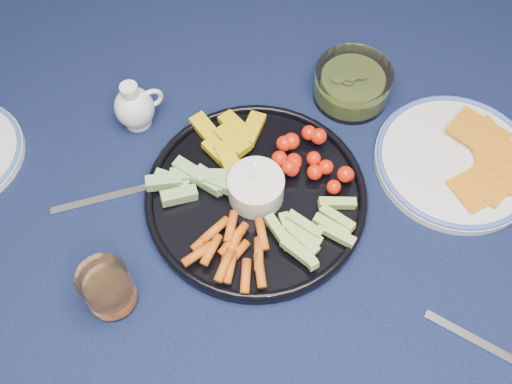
{
  "coord_description": "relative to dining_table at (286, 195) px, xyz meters",
  "views": [
    {
      "loc": [
        -0.12,
        -0.46,
        1.5
      ],
      "look_at": [
        -0.06,
        -0.05,
        0.77
      ],
      "focal_mm": 40.0,
      "sensor_mm": 36.0,
      "label": 1
    }
  ],
  "objects": [
    {
      "name": "dining_table",
      "position": [
        0.0,
        0.0,
        0.0
      ],
      "size": [
        1.67,
        1.07,
        0.75
      ],
      "color": "#512E1B",
      "rests_on": "ground"
    },
    {
      "name": "crudite_platter",
      "position": [
        -0.06,
        -0.05,
        0.11
      ],
      "size": [
        0.33,
        0.33,
        0.11
      ],
      "color": "black",
      "rests_on": "dining_table"
    },
    {
      "name": "creamer_pitcher",
      "position": [
        -0.22,
        0.12,
        0.13
      ],
      "size": [
        0.08,
        0.06,
        0.09
      ],
      "color": "white",
      "rests_on": "dining_table"
    },
    {
      "name": "pickle_bowl",
      "position": [
        0.13,
        0.12,
        0.11
      ],
      "size": [
        0.13,
        0.13,
        0.06
      ],
      "color": "white",
      "rests_on": "dining_table"
    },
    {
      "name": "cheese_plate",
      "position": [
        0.26,
        -0.03,
        0.1
      ],
      "size": [
        0.25,
        0.25,
        0.03
      ],
      "color": "white",
      "rests_on": "dining_table"
    },
    {
      "name": "juice_tumbler",
      "position": [
        -0.27,
        -0.17,
        0.12
      ],
      "size": [
        0.07,
        0.07,
        0.08
      ],
      "color": "white",
      "rests_on": "dining_table"
    },
    {
      "name": "fork_left",
      "position": [
        -0.25,
        -0.01,
        0.09
      ],
      "size": [
        0.19,
        0.04,
        0.0
      ],
      "color": "silver",
      "rests_on": "dining_table"
    },
    {
      "name": "fork_right",
      "position": [
        0.23,
        -0.33,
        0.09
      ],
      "size": [
        0.16,
        0.13,
        0.0
      ],
      "color": "silver",
      "rests_on": "dining_table"
    }
  ]
}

